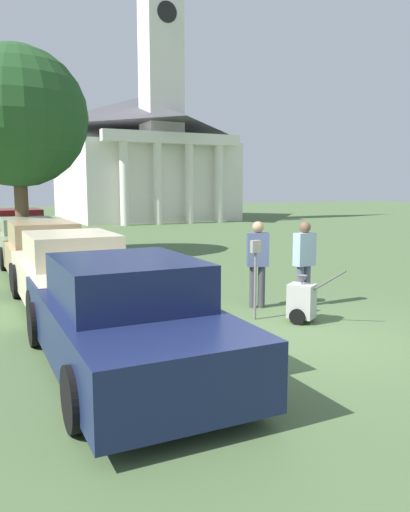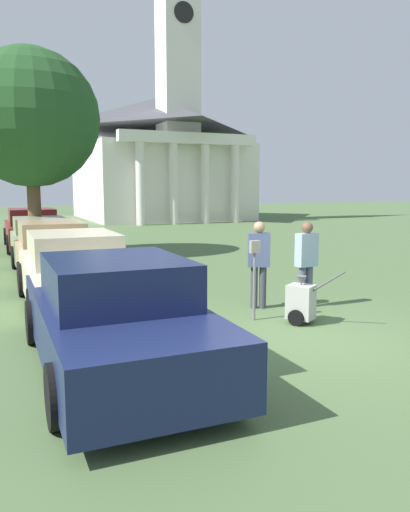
% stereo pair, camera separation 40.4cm
% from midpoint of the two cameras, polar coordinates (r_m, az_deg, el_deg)
% --- Properties ---
extents(ground_plane, '(120.00, 120.00, 0.00)m').
position_cam_midpoint_polar(ground_plane, '(8.12, 11.18, -9.27)').
color(ground_plane, '#4C663D').
extents(parked_car_navy, '(2.03, 4.76, 1.49)m').
position_cam_midpoint_polar(parked_car_navy, '(6.65, -8.57, -6.97)').
color(parked_car_navy, '#19234C').
rests_on(parked_car_navy, ground_plane).
extents(parked_car_cream, '(1.93, 4.78, 1.51)m').
position_cam_midpoint_polar(parked_car_cream, '(10.10, -13.74, -1.92)').
color(parked_car_cream, beige).
rests_on(parked_car_cream, ground_plane).
extents(parked_car_tan, '(1.91, 5.29, 1.48)m').
position_cam_midpoint_polar(parked_car_tan, '(13.89, -16.36, 0.53)').
color(parked_car_tan, tan).
rests_on(parked_car_tan, ground_plane).
extents(parked_car_sage, '(1.93, 4.85, 1.40)m').
position_cam_midpoint_polar(parked_car_sage, '(17.26, -17.71, 1.78)').
color(parked_car_sage, gray).
rests_on(parked_car_sage, ground_plane).
extents(parked_car_maroon, '(2.02, 5.30, 1.55)m').
position_cam_midpoint_polar(parked_car_maroon, '(20.63, -18.63, 2.84)').
color(parked_car_maroon, maroon).
rests_on(parked_car_maroon, ground_plane).
extents(parking_meter, '(0.18, 0.09, 1.44)m').
position_cam_midpoint_polar(parking_meter, '(8.92, 6.98, -1.06)').
color(parking_meter, slate).
rests_on(parking_meter, ground_plane).
extents(person_worker, '(0.47, 0.38, 1.72)m').
position_cam_midpoint_polar(person_worker, '(9.82, 7.35, -0.37)').
color(person_worker, '#3F3F47').
rests_on(person_worker, ground_plane).
extents(person_supervisor, '(0.44, 0.25, 1.70)m').
position_cam_midpoint_polar(person_supervisor, '(10.06, 12.64, -0.35)').
color(person_supervisor, '#515670').
rests_on(person_supervisor, ground_plane).
extents(equipment_cart, '(0.71, 0.93, 1.00)m').
position_cam_midpoint_polar(equipment_cart, '(8.95, 12.19, -5.13)').
color(equipment_cart, '#B2B2AD').
rests_on(equipment_cart, ground_plane).
extents(church, '(11.22, 13.53, 22.49)m').
position_cam_midpoint_polar(church, '(38.81, -4.98, 11.98)').
color(church, silver).
rests_on(church, ground_plane).
extents(shade_tree, '(4.55, 4.55, 6.92)m').
position_cam_midpoint_polar(shade_tree, '(17.99, -18.72, 14.67)').
color(shade_tree, brown).
rests_on(shade_tree, ground_plane).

